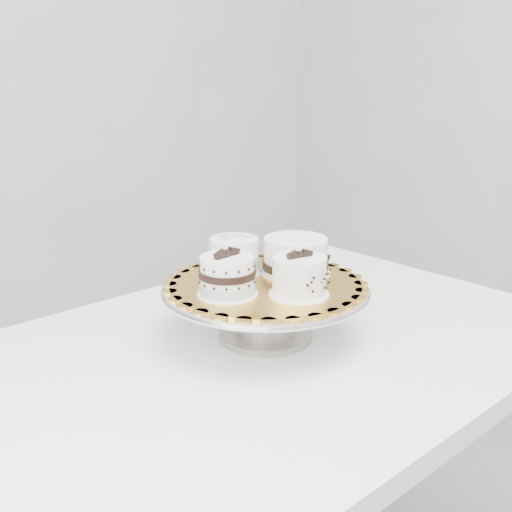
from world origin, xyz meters
TOP-DOWN VIEW (x-y plane):
  - table at (0.06, 0.01)m, footprint 1.19×0.84m
  - cake_stand at (0.08, 0.03)m, footprint 0.37×0.37m
  - cake_board at (0.08, 0.03)m, footprint 0.44×0.44m
  - cake_swirl at (0.08, -0.05)m, footprint 0.10×0.10m
  - cake_banded at (-0.01, 0.03)m, footprint 0.10×0.10m
  - cake_dots at (0.07, 0.11)m, footprint 0.11×0.11m
  - cake_ribbon at (0.16, 0.04)m, footprint 0.15×0.15m

SIDE VIEW (x-z plane):
  - table at x=0.06m, z-range 0.29..1.04m
  - cake_stand at x=0.08m, z-range 0.77..0.87m
  - cake_board at x=0.08m, z-range 0.85..0.85m
  - cake_banded at x=-0.01m, z-range 0.84..0.93m
  - cake_ribbon at x=0.16m, z-range 0.85..0.92m
  - cake_swirl at x=0.08m, z-range 0.85..0.93m
  - cake_dots at x=0.07m, z-range 0.85..0.92m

